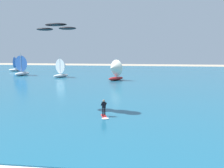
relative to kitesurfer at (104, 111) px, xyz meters
The scene contains 8 objects.
ocean 33.91m from the kitesurfer, 88.78° to the left, with size 160.00×90.00×0.10m, color #1E607F.
shoreline_foam 10.91m from the kitesurfer, 101.63° to the right, with size 85.79×2.59×0.01m, color white.
kitesurfer is the anchor object (origin of this frame).
kite 10.55m from the kitesurfer, 152.52° to the left, with size 5.19×3.00×0.75m.
sailboat_leading 46.45m from the kitesurfer, 125.58° to the left, with size 4.45×5.04×5.66m.
sailboat_mid_left 60.41m from the kitesurfer, 125.26° to the left, with size 4.28×3.71×4.85m.
sailboat_trailing 29.68m from the kitesurfer, 95.37° to the left, with size 4.20×4.42×4.92m.
sailboat_far_left 38.15m from the kitesurfer, 114.35° to the left, with size 4.09×4.42×4.91m.
Camera 1 is at (3.31, -7.79, 6.66)m, focal length 41.28 mm.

